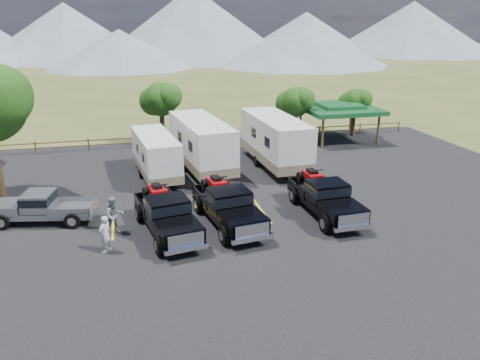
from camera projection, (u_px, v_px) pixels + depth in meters
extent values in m
plane|color=#454F21|center=(240.00, 239.00, 22.67)|extent=(320.00, 320.00, 0.00)
cube|color=black|center=(227.00, 215.00, 25.42)|extent=(44.00, 34.00, 0.04)
cube|color=gold|center=(113.00, 218.00, 24.97)|extent=(0.12, 5.50, 0.01)
cube|color=gold|center=(188.00, 211.00, 25.87)|extent=(0.12, 5.50, 0.01)
cube|color=gold|center=(257.00, 204.00, 26.78)|extent=(0.12, 5.50, 0.01)
cube|color=gold|center=(322.00, 198.00, 27.69)|extent=(0.12, 5.50, 0.01)
sphere|color=#1A4310|center=(0.00, 97.00, 25.59)|extent=(3.52, 3.52, 3.52)
cylinder|color=#312213|center=(294.00, 127.00, 39.85)|extent=(0.39, 0.39, 2.80)
sphere|color=#1A4310|center=(295.00, 102.00, 39.17)|extent=(2.52, 2.52, 2.52)
sphere|color=#1A4310|center=(304.00, 99.00, 38.79)|extent=(1.98, 1.98, 1.98)
sphere|color=#1A4310|center=(288.00, 104.00, 39.47)|extent=(2.16, 2.16, 2.16)
cylinder|color=#312213|center=(353.00, 122.00, 42.18)|extent=(0.38, 0.38, 2.52)
sphere|color=#1A4310|center=(355.00, 101.00, 41.56)|extent=(2.24, 2.24, 2.24)
sphere|color=#1A4310|center=(362.00, 99.00, 41.22)|extent=(1.76, 1.76, 1.76)
sphere|color=#1A4310|center=(348.00, 103.00, 41.83)|extent=(1.92, 1.92, 1.92)
cylinder|color=#312213|center=(162.00, 127.00, 39.15)|extent=(0.41, 0.41, 3.08)
sphere|color=#1A4310|center=(161.00, 99.00, 38.39)|extent=(2.80, 2.80, 2.80)
sphere|color=#1A4310|center=(169.00, 96.00, 37.97)|extent=(2.20, 2.20, 2.20)
sphere|color=#1A4310|center=(154.00, 101.00, 38.73)|extent=(2.40, 2.40, 2.40)
cylinder|color=brown|center=(36.00, 148.00, 36.76)|extent=(0.12, 0.12, 1.00)
cylinder|color=brown|center=(89.00, 145.00, 37.67)|extent=(0.12, 0.12, 1.00)
cylinder|color=brown|center=(139.00, 142.00, 38.57)|extent=(0.12, 0.12, 1.00)
cylinder|color=brown|center=(187.00, 139.00, 39.48)|extent=(0.12, 0.12, 1.00)
cylinder|color=brown|center=(234.00, 136.00, 40.39)|extent=(0.12, 0.12, 1.00)
cylinder|color=brown|center=(278.00, 134.00, 41.30)|extent=(0.12, 0.12, 1.00)
cylinder|color=brown|center=(320.00, 131.00, 42.20)|extent=(0.12, 0.12, 1.00)
cylinder|color=brown|center=(360.00, 129.00, 43.11)|extent=(0.12, 0.12, 1.00)
cylinder|color=brown|center=(399.00, 126.00, 44.02)|extent=(0.12, 0.12, 1.00)
cube|color=brown|center=(211.00, 138.00, 39.95)|extent=(36.00, 0.06, 0.08)
cube|color=brown|center=(211.00, 134.00, 39.82)|extent=(36.00, 0.06, 0.08)
cylinder|color=brown|center=(323.00, 133.00, 37.93)|extent=(0.20, 0.20, 2.60)
cylinder|color=brown|center=(300.00, 121.00, 42.52)|extent=(0.20, 0.20, 2.60)
cylinder|color=brown|center=(378.00, 130.00, 39.07)|extent=(0.20, 0.20, 2.60)
cylinder|color=brown|center=(351.00, 118.00, 43.65)|extent=(0.20, 0.20, 2.60)
cube|color=#1A5D2D|center=(339.00, 109.00, 40.32)|extent=(6.20, 6.20, 0.35)
cube|color=#1A5D2D|center=(339.00, 105.00, 40.22)|extent=(3.50, 3.50, 0.35)
cone|color=slate|center=(66.00, 31.00, 119.04)|extent=(44.00, 44.00, 14.00)
cone|color=slate|center=(193.00, 23.00, 121.98)|extent=(52.00, 52.00, 18.00)
cone|color=slate|center=(306.00, 33.00, 136.18)|extent=(40.00, 40.00, 12.00)
cone|color=slate|center=(412.00, 28.00, 139.29)|extent=(50.00, 50.00, 15.00)
cone|color=slate|center=(120.00, 49.00, 100.04)|extent=(32.00, 32.00, 8.00)
cone|color=slate|center=(301.00, 45.00, 106.20)|extent=(40.00, 40.00, 9.00)
cube|color=black|center=(168.00, 221.00, 23.00)|extent=(2.87, 6.06, 0.37)
cube|color=black|center=(179.00, 230.00, 21.19)|extent=(2.25, 2.15, 0.51)
cube|color=black|center=(167.00, 208.00, 22.66)|extent=(2.17, 1.90, 1.02)
cube|color=black|center=(167.00, 205.00, 22.61)|extent=(2.22, 1.97, 0.46)
cube|color=black|center=(158.00, 203.00, 24.50)|extent=(2.36, 2.76, 0.56)
cube|color=silver|center=(186.00, 240.00, 20.30)|extent=(1.62, 0.37, 0.56)
cube|color=silver|center=(187.00, 249.00, 20.38)|extent=(2.00, 0.53, 0.22)
cube|color=silver|center=(152.00, 201.00, 25.67)|extent=(2.00, 0.51, 0.22)
cylinder|color=black|center=(159.00, 245.00, 20.95)|extent=(0.46, 0.96, 0.92)
cylinder|color=black|center=(200.00, 238.00, 21.69)|extent=(0.46, 0.96, 0.92)
cylinder|color=black|center=(139.00, 213.00, 24.44)|extent=(0.46, 0.96, 0.92)
cylinder|color=black|center=(175.00, 207.00, 25.18)|extent=(0.46, 0.96, 0.92)
cube|color=#96080B|center=(157.00, 191.00, 24.27)|extent=(0.94, 1.43, 0.36)
cube|color=black|center=(157.00, 186.00, 24.19)|extent=(0.54, 0.83, 0.18)
cube|color=#96080B|center=(160.00, 193.00, 23.76)|extent=(0.87, 0.49, 0.22)
cylinder|color=black|center=(159.00, 185.00, 23.73)|extent=(0.92, 0.22, 0.06)
cylinder|color=black|center=(151.00, 199.00, 23.68)|extent=(0.36, 0.61, 0.57)
cylinder|color=black|center=(169.00, 197.00, 24.03)|extent=(0.36, 0.61, 0.57)
cylinder|color=black|center=(146.00, 192.00, 24.65)|extent=(0.36, 0.61, 0.57)
cylinder|color=black|center=(163.00, 190.00, 25.00)|extent=(0.36, 0.61, 0.57)
cube|color=black|center=(228.00, 212.00, 24.01)|extent=(2.74, 6.16, 0.38)
cube|color=black|center=(243.00, 220.00, 22.13)|extent=(2.25, 2.14, 0.52)
cube|color=black|center=(229.00, 200.00, 23.66)|extent=(2.17, 1.89, 1.04)
cube|color=black|center=(229.00, 197.00, 23.61)|extent=(2.22, 1.96, 0.47)
cube|color=black|center=(216.00, 195.00, 25.56)|extent=(2.34, 2.76, 0.57)
cube|color=silver|center=(252.00, 230.00, 21.21)|extent=(1.66, 0.32, 0.57)
cube|color=silver|center=(253.00, 239.00, 21.29)|extent=(2.05, 0.47, 0.23)
cube|color=silver|center=(209.00, 194.00, 26.78)|extent=(2.05, 0.45, 0.23)
cylinder|color=black|center=(224.00, 235.00, 21.92)|extent=(0.44, 0.97, 0.94)
cylinder|color=black|center=(262.00, 229.00, 22.61)|extent=(0.44, 0.97, 0.94)
cylinder|color=black|center=(198.00, 204.00, 25.54)|extent=(0.44, 0.97, 0.94)
cylinder|color=black|center=(232.00, 200.00, 26.23)|extent=(0.44, 0.97, 0.94)
cube|color=#96080B|center=(216.00, 183.00, 25.33)|extent=(0.91, 1.45, 0.37)
cube|color=black|center=(216.00, 178.00, 25.25)|extent=(0.52, 0.83, 0.19)
cube|color=#96080B|center=(220.00, 184.00, 24.80)|extent=(0.88, 0.48, 0.23)
cylinder|color=black|center=(219.00, 177.00, 24.77)|extent=(0.94, 0.19, 0.06)
cylinder|color=black|center=(211.00, 191.00, 24.73)|extent=(0.35, 0.62, 0.58)
cylinder|color=black|center=(228.00, 189.00, 25.07)|extent=(0.35, 0.62, 0.58)
cylinder|color=black|center=(205.00, 184.00, 25.74)|extent=(0.35, 0.62, 0.58)
cylinder|color=black|center=(221.00, 182.00, 26.07)|extent=(0.35, 0.62, 0.58)
cube|color=black|center=(325.00, 203.00, 25.21)|extent=(2.11, 5.93, 0.37)
cube|color=black|center=(343.00, 211.00, 23.29)|extent=(2.04, 1.92, 0.51)
cube|color=black|center=(327.00, 191.00, 24.86)|extent=(1.99, 1.68, 1.03)
cube|color=black|center=(327.00, 189.00, 24.81)|extent=(2.04, 1.74, 0.46)
cube|color=black|center=(311.00, 187.00, 26.80)|extent=(2.07, 2.54, 0.57)
cube|color=silver|center=(354.00, 220.00, 22.36)|extent=(1.65, 0.14, 0.57)
cube|color=silver|center=(354.00, 228.00, 22.43)|extent=(2.02, 0.26, 0.23)
cube|color=silver|center=(302.00, 186.00, 28.04)|extent=(2.02, 0.24, 0.23)
cylinder|color=black|center=(325.00, 224.00, 23.17)|extent=(0.34, 0.94, 0.93)
cylinder|color=black|center=(360.00, 219.00, 23.67)|extent=(0.34, 0.94, 0.93)
cylinder|color=black|center=(294.00, 195.00, 26.87)|extent=(0.34, 0.94, 0.93)
cylinder|color=black|center=(325.00, 192.00, 27.38)|extent=(0.34, 0.94, 0.93)
cube|color=#96080B|center=(312.00, 176.00, 26.58)|extent=(0.77, 1.36, 0.36)
cube|color=black|center=(312.00, 171.00, 26.49)|extent=(0.44, 0.79, 0.19)
cube|color=#96080B|center=(316.00, 177.00, 26.03)|extent=(0.84, 0.39, 0.23)
cylinder|color=black|center=(316.00, 170.00, 26.00)|extent=(0.93, 0.10, 0.06)
cylinder|color=black|center=(308.00, 183.00, 26.01)|extent=(0.29, 0.59, 0.58)
cylinder|color=black|center=(323.00, 182.00, 26.25)|extent=(0.29, 0.59, 0.58)
cylinder|color=black|center=(300.00, 177.00, 27.04)|extent=(0.29, 0.59, 0.58)
cylinder|color=black|center=(315.00, 175.00, 27.28)|extent=(0.29, 0.59, 0.58)
cube|color=white|center=(156.00, 153.00, 30.81)|extent=(2.90, 6.92, 2.42)
cube|color=#7B6C55|center=(156.00, 166.00, 31.12)|extent=(2.92, 6.96, 0.54)
cube|color=black|center=(143.00, 158.00, 28.89)|extent=(0.11, 0.80, 0.54)
cube|color=black|center=(177.00, 154.00, 29.60)|extent=(0.11, 0.80, 0.54)
cylinder|color=black|center=(141.00, 173.00, 31.17)|extent=(0.29, 0.65, 0.63)
cylinder|color=black|center=(171.00, 170.00, 31.84)|extent=(0.29, 0.65, 0.63)
cube|color=black|center=(170.00, 191.00, 27.53)|extent=(0.29, 1.61, 0.09)
cube|color=white|center=(201.00, 141.00, 32.18)|extent=(3.56, 8.43, 2.95)
cube|color=#7B6C55|center=(202.00, 157.00, 32.55)|extent=(3.59, 8.47, 0.65)
cube|color=black|center=(190.00, 146.00, 29.83)|extent=(0.14, 0.98, 0.65)
cube|color=black|center=(229.00, 143.00, 30.71)|extent=(0.14, 0.98, 0.65)
cylinder|color=black|center=(184.00, 165.00, 32.61)|extent=(0.36, 0.79, 0.76)
cylinder|color=black|center=(217.00, 162.00, 33.43)|extent=(0.36, 0.79, 0.76)
cube|color=black|center=(225.00, 186.00, 28.19)|extent=(0.36, 1.97, 0.11)
cube|color=white|center=(275.00, 138.00, 33.09)|extent=(2.98, 8.33, 2.96)
cube|color=#7B6C55|center=(275.00, 154.00, 33.46)|extent=(3.00, 8.37, 0.66)
cube|color=black|center=(267.00, 142.00, 30.77)|extent=(0.06, 0.99, 0.66)
cube|color=black|center=(304.00, 139.00, 31.48)|extent=(0.06, 0.99, 0.66)
cylinder|color=black|center=(257.00, 161.00, 33.61)|extent=(0.31, 0.78, 0.77)
cylinder|color=black|center=(289.00, 158.00, 34.27)|extent=(0.31, 0.78, 0.77)
cube|color=black|center=(303.00, 181.00, 28.96)|extent=(0.21, 1.98, 0.11)
cube|color=gray|center=(42.00, 212.00, 24.30)|extent=(5.29, 2.60, 0.32)
cube|color=gray|center=(8.00, 207.00, 24.12)|extent=(1.90, 1.99, 0.44)
cube|color=gray|center=(39.00, 201.00, 24.09)|extent=(1.69, 1.91, 0.89)
cube|color=black|center=(38.00, 198.00, 24.04)|extent=(1.75, 1.95, 0.40)
cube|color=gray|center=(73.00, 207.00, 24.29)|extent=(2.42, 2.09, 0.49)
cube|color=silver|center=(94.00, 212.00, 24.43)|extent=(0.48, 1.74, 0.20)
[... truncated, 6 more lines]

